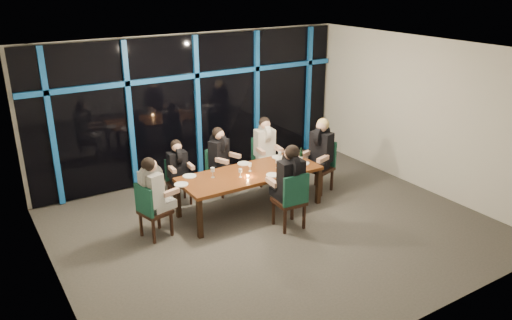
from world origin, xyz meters
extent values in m
plane|color=#504C47|center=(0.00, 0.00, 0.00)|extent=(7.00, 7.00, 0.00)
cube|color=silver|center=(0.00, 3.00, 1.50)|extent=(7.00, 0.04, 3.00)
cube|color=silver|center=(0.00, -3.00, 1.50)|extent=(7.00, 0.04, 3.00)
cube|color=silver|center=(-3.50, 0.00, 1.50)|extent=(0.04, 6.00, 3.00)
cube|color=silver|center=(3.50, 0.00, 1.50)|extent=(0.04, 6.00, 3.00)
cube|color=white|center=(0.00, 0.00, 3.00)|extent=(7.00, 6.00, 0.04)
cube|color=black|center=(0.00, 2.94, 1.50)|extent=(6.86, 0.04, 2.94)
cube|color=#1558A9|center=(-2.90, 2.89, 1.50)|extent=(0.10, 0.10, 2.94)
cube|color=#1558A9|center=(-1.45, 2.89, 1.50)|extent=(0.10, 0.10, 2.94)
cube|color=#1558A9|center=(0.00, 2.89, 1.50)|extent=(0.10, 0.10, 2.94)
cube|color=#1558A9|center=(1.45, 2.89, 1.50)|extent=(0.10, 0.10, 2.94)
cube|color=#1558A9|center=(2.90, 2.89, 1.50)|extent=(0.10, 0.10, 2.94)
cube|color=#1558A9|center=(0.00, 2.89, 2.16)|extent=(6.86, 0.10, 0.10)
cube|color=#FF2D14|center=(1.10, 3.25, 2.15)|extent=(0.60, 0.05, 0.35)
cube|color=brown|center=(0.00, 0.80, 0.72)|extent=(2.60, 1.00, 0.06)
cube|color=black|center=(-1.24, 0.36, 0.34)|extent=(0.08, 0.08, 0.69)
cube|color=black|center=(1.24, 0.36, 0.34)|extent=(0.08, 0.08, 0.69)
cube|color=black|center=(-1.24, 1.24, 0.34)|extent=(0.08, 0.08, 0.69)
cube|color=black|center=(1.24, 1.24, 0.34)|extent=(0.08, 0.08, 0.69)
cube|color=black|center=(-0.98, 1.76, 0.40)|extent=(0.42, 0.42, 0.05)
cube|color=#19503D|center=(-0.97, 1.93, 0.63)|extent=(0.40, 0.06, 0.44)
cube|color=black|center=(-1.15, 1.61, 0.19)|extent=(0.04, 0.04, 0.37)
cube|color=black|center=(-0.83, 1.59, 0.19)|extent=(0.04, 0.04, 0.37)
cube|color=black|center=(-1.13, 1.93, 0.19)|extent=(0.04, 0.04, 0.37)
cube|color=black|center=(-0.82, 1.91, 0.19)|extent=(0.04, 0.04, 0.37)
cube|color=black|center=(-0.10, 1.74, 0.43)|extent=(0.56, 0.56, 0.06)
cube|color=#19503D|center=(-0.17, 1.92, 0.69)|extent=(0.41, 0.21, 0.48)
cube|color=black|center=(-0.19, 1.51, 0.20)|extent=(0.05, 0.05, 0.40)
cube|color=black|center=(0.13, 1.65, 0.20)|extent=(0.05, 0.05, 0.40)
cube|color=black|center=(-0.32, 1.83, 0.20)|extent=(0.05, 0.05, 0.40)
cube|color=black|center=(-0.01, 1.96, 0.20)|extent=(0.05, 0.05, 0.40)
cube|color=black|center=(0.93, 1.72, 0.44)|extent=(0.50, 0.50, 0.06)
cube|color=#19503D|center=(0.95, 1.91, 0.71)|extent=(0.45, 0.11, 0.49)
cube|color=black|center=(0.73, 1.56, 0.21)|extent=(0.04, 0.04, 0.42)
cube|color=black|center=(1.08, 1.52, 0.21)|extent=(0.04, 0.04, 0.42)
cube|color=black|center=(0.77, 1.92, 0.21)|extent=(0.04, 0.04, 0.42)
cube|color=black|center=(1.13, 1.87, 0.21)|extent=(0.04, 0.04, 0.42)
cube|color=black|center=(-1.83, 0.80, 0.45)|extent=(0.54, 0.54, 0.06)
cube|color=#19503D|center=(-2.02, 0.75, 0.71)|extent=(0.16, 0.44, 0.49)
cube|color=black|center=(-1.61, 0.67, 0.21)|extent=(0.05, 0.05, 0.42)
cube|color=black|center=(-1.70, 1.02, 0.21)|extent=(0.05, 0.05, 0.42)
cube|color=black|center=(-1.96, 0.58, 0.21)|extent=(0.05, 0.05, 0.42)
cube|color=black|center=(-2.05, 0.93, 0.21)|extent=(0.05, 0.05, 0.42)
cube|color=black|center=(1.61, 0.81, 0.47)|extent=(0.59, 0.59, 0.06)
cube|color=#19503D|center=(1.81, 0.87, 0.76)|extent=(0.19, 0.47, 0.53)
cube|color=black|center=(1.38, 0.93, 0.22)|extent=(0.05, 0.05, 0.44)
cube|color=black|center=(1.49, 0.57, 0.22)|extent=(0.05, 0.05, 0.44)
cube|color=black|center=(1.74, 1.05, 0.22)|extent=(0.05, 0.05, 0.44)
cube|color=black|center=(1.85, 0.68, 0.22)|extent=(0.05, 0.05, 0.44)
cube|color=black|center=(0.22, -0.10, 0.48)|extent=(0.51, 0.51, 0.06)
cube|color=#19503D|center=(0.21, -0.31, 0.76)|extent=(0.48, 0.09, 0.53)
cube|color=black|center=(0.43, 0.08, 0.22)|extent=(0.05, 0.05, 0.44)
cube|color=black|center=(0.05, 0.10, 0.22)|extent=(0.05, 0.05, 0.44)
cube|color=black|center=(0.40, -0.30, 0.22)|extent=(0.05, 0.05, 0.44)
cube|color=black|center=(0.02, -0.28, 0.22)|extent=(0.05, 0.05, 0.44)
cube|color=black|center=(-0.99, 1.65, 0.48)|extent=(0.34, 0.39, 0.12)
cube|color=black|center=(-0.98, 1.79, 0.78)|extent=(0.36, 0.23, 0.49)
cylinder|color=black|center=(-0.98, 1.79, 0.97)|extent=(0.11, 0.37, 0.37)
sphere|color=tan|center=(-0.98, 1.78, 1.13)|extent=(0.19, 0.19, 0.19)
sphere|color=black|center=(-0.98, 1.81, 1.15)|extent=(0.20, 0.20, 0.20)
cube|color=tan|center=(-1.17, 1.59, 0.79)|extent=(0.08, 0.27, 0.07)
cube|color=tan|center=(-0.82, 1.57, 0.79)|extent=(0.08, 0.27, 0.07)
cube|color=black|center=(-0.05, 1.63, 0.53)|extent=(0.47, 0.50, 0.13)
cube|color=black|center=(-0.11, 1.77, 0.84)|extent=(0.44, 0.36, 0.53)
cylinder|color=black|center=(-0.11, 1.77, 1.05)|extent=(0.24, 0.41, 0.40)
sphere|color=tan|center=(-0.11, 1.76, 1.22)|extent=(0.20, 0.20, 0.20)
sphere|color=black|center=(-0.12, 1.79, 1.25)|extent=(0.22, 0.22, 0.22)
cube|color=tan|center=(-0.20, 1.49, 0.79)|extent=(0.18, 0.29, 0.08)
cube|color=tan|center=(0.15, 1.64, 0.79)|extent=(0.18, 0.29, 0.08)
cube|color=silver|center=(0.91, 1.60, 0.54)|extent=(0.41, 0.46, 0.14)
cube|color=silver|center=(0.93, 1.76, 0.87)|extent=(0.42, 0.29, 0.55)
cylinder|color=silver|center=(0.93, 1.76, 1.09)|extent=(0.15, 0.42, 0.42)
sphere|color=tan|center=(0.93, 1.74, 1.26)|extent=(0.21, 0.21, 0.21)
sphere|color=black|center=(0.94, 1.78, 1.29)|extent=(0.23, 0.23, 0.23)
cube|color=tan|center=(0.71, 1.55, 0.79)|extent=(0.12, 0.30, 0.08)
cube|color=tan|center=(1.10, 1.50, 0.79)|extent=(0.12, 0.30, 0.08)
cube|color=black|center=(-1.71, 0.83, 0.54)|extent=(0.49, 0.45, 0.14)
cube|color=black|center=(-1.87, 0.79, 0.87)|extent=(0.33, 0.44, 0.55)
cylinder|color=black|center=(-1.87, 0.79, 1.09)|extent=(0.43, 0.20, 0.42)
sphere|color=tan|center=(-1.85, 0.80, 1.27)|extent=(0.21, 0.21, 0.21)
sphere|color=black|center=(-1.89, 0.79, 1.30)|extent=(0.23, 0.23, 0.23)
cube|color=tan|center=(-1.59, 0.66, 0.79)|extent=(0.31, 0.15, 0.08)
cube|color=tan|center=(-1.69, 1.04, 0.79)|extent=(0.31, 0.15, 0.08)
cube|color=black|center=(1.49, 0.77, 0.58)|extent=(0.53, 0.49, 0.15)
cube|color=black|center=(1.65, 0.82, 0.93)|extent=(0.37, 0.48, 0.59)
cylinder|color=black|center=(1.65, 0.82, 1.16)|extent=(0.45, 0.23, 0.44)
sphere|color=tan|center=(1.63, 0.82, 1.35)|extent=(0.22, 0.22, 0.22)
sphere|color=tan|center=(1.67, 0.83, 1.38)|extent=(0.24, 0.24, 0.24)
cube|color=tan|center=(1.35, 0.95, 0.79)|extent=(0.33, 0.17, 0.08)
cube|color=tan|center=(1.47, 0.55, 0.79)|extent=(0.33, 0.17, 0.08)
cube|color=black|center=(0.23, 0.03, 0.58)|extent=(0.41, 0.47, 0.15)
cube|color=black|center=(0.22, -0.14, 0.93)|extent=(0.44, 0.28, 0.59)
cylinder|color=black|center=(0.22, -0.14, 1.16)|extent=(0.14, 0.45, 0.44)
sphere|color=tan|center=(0.22, -0.12, 1.36)|extent=(0.22, 0.22, 0.22)
sphere|color=black|center=(0.22, -0.16, 1.39)|extent=(0.24, 0.24, 0.24)
cube|color=tan|center=(0.45, 0.10, 0.79)|extent=(0.11, 0.32, 0.08)
cube|color=tan|center=(0.03, 0.13, 0.79)|extent=(0.11, 0.32, 0.08)
cylinder|color=white|center=(-1.01, 1.20, 0.76)|extent=(0.24, 0.24, 0.01)
cylinder|color=white|center=(0.12, 1.22, 0.76)|extent=(0.24, 0.24, 0.01)
cylinder|color=white|center=(0.86, 1.16, 0.76)|extent=(0.24, 0.24, 0.01)
cylinder|color=white|center=(-1.28, 0.94, 0.76)|extent=(0.24, 0.24, 0.01)
cylinder|color=white|center=(1.08, 0.64, 0.76)|extent=(0.24, 0.24, 0.01)
cylinder|color=white|center=(0.26, 0.46, 0.76)|extent=(0.24, 0.24, 0.01)
cylinder|color=black|center=(1.04, 0.67, 0.86)|extent=(0.07, 0.07, 0.23)
cylinder|color=black|center=(1.04, 0.67, 1.02)|extent=(0.03, 0.03, 0.09)
cylinder|color=silver|center=(1.04, 0.67, 0.86)|extent=(0.07, 0.07, 0.06)
cylinder|color=silver|center=(0.81, 0.65, 0.86)|extent=(0.12, 0.12, 0.22)
cylinder|color=silver|center=(0.87, 0.65, 0.88)|extent=(0.02, 0.02, 0.15)
cylinder|color=#F99D4A|center=(-0.14, 0.64, 0.76)|extent=(0.05, 0.05, 0.03)
cylinder|color=white|center=(-0.27, 0.69, 0.75)|extent=(0.06, 0.06, 0.01)
cylinder|color=white|center=(-0.27, 0.69, 0.80)|extent=(0.01, 0.01, 0.09)
cylinder|color=white|center=(-0.27, 0.69, 0.88)|extent=(0.06, 0.06, 0.06)
cylinder|color=silver|center=(0.03, 0.84, 0.75)|extent=(0.06, 0.06, 0.01)
cylinder|color=silver|center=(0.03, 0.84, 0.80)|extent=(0.01, 0.01, 0.09)
cylinder|color=silver|center=(0.03, 0.84, 0.88)|extent=(0.06, 0.06, 0.06)
cylinder|color=silver|center=(0.53, 0.72, 0.75)|extent=(0.06, 0.06, 0.01)
cylinder|color=silver|center=(0.53, 0.72, 0.80)|extent=(0.01, 0.01, 0.09)
cylinder|color=silver|center=(0.53, 0.72, 0.88)|extent=(0.06, 0.06, 0.06)
cylinder|color=silver|center=(-0.68, 0.94, 0.75)|extent=(0.07, 0.07, 0.01)
cylinder|color=silver|center=(-0.68, 0.94, 0.81)|extent=(0.01, 0.01, 0.10)
cylinder|color=silver|center=(-0.68, 0.94, 0.90)|extent=(0.07, 0.07, 0.07)
cylinder|color=silver|center=(0.80, 1.02, 0.75)|extent=(0.06, 0.06, 0.01)
cylinder|color=silver|center=(0.80, 1.02, 0.80)|extent=(0.01, 0.01, 0.09)
cylinder|color=silver|center=(0.80, 1.02, 0.88)|extent=(0.06, 0.06, 0.07)
camera|label=1|loc=(-4.34, -6.31, 4.14)|focal=35.00mm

